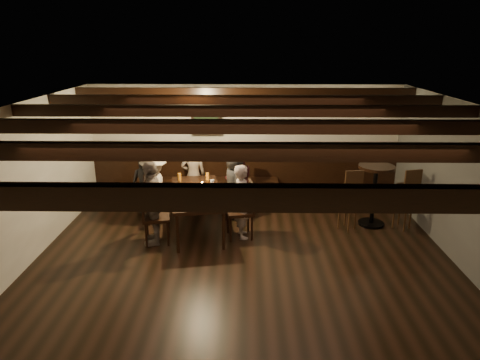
{
  "coord_description": "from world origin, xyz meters",
  "views": [
    {
      "loc": [
        0.04,
        -5.39,
        3.23
      ],
      "look_at": [
        -0.07,
        1.3,
        1.06
      ],
      "focal_mm": 32.0,
      "sensor_mm": 36.0,
      "label": 1
    }
  ],
  "objects_px": {
    "person_bench_centre": "(193,176)",
    "person_right_far": "(243,201)",
    "chair_right_far": "(241,220)",
    "person_bench_right": "(239,180)",
    "chair_right_near": "(233,204)",
    "bar_stool_right": "(404,206)",
    "dining_table": "(197,195)",
    "chair_left_near": "(157,206)",
    "person_right_near": "(235,184)",
    "person_bench_left": "(147,183)",
    "high_top_table": "(375,186)",
    "bar_stool_left": "(348,207)",
    "person_left_far": "(152,203)",
    "chair_left_far": "(156,226)",
    "person_left_near": "(154,188)"
  },
  "relations": [
    {
      "from": "person_bench_centre",
      "to": "person_right_near",
      "type": "relative_size",
      "value": 1.03
    },
    {
      "from": "chair_left_near",
      "to": "person_right_far",
      "type": "xyz_separation_m",
      "value": [
        1.6,
        -0.63,
        0.35
      ]
    },
    {
      "from": "person_left_near",
      "to": "bar_stool_right",
      "type": "xyz_separation_m",
      "value": [
        4.51,
        -0.24,
        -0.23
      ]
    },
    {
      "from": "person_right_far",
      "to": "high_top_table",
      "type": "xyz_separation_m",
      "value": [
        2.38,
        0.54,
        0.1
      ]
    },
    {
      "from": "high_top_table",
      "to": "bar_stool_right",
      "type": "height_order",
      "value": "bar_stool_right"
    },
    {
      "from": "person_bench_right",
      "to": "high_top_table",
      "type": "relative_size",
      "value": 1.04
    },
    {
      "from": "person_right_far",
      "to": "person_bench_centre",
      "type": "bearing_deg",
      "value": 26.57
    },
    {
      "from": "chair_left_far",
      "to": "person_left_near",
      "type": "relative_size",
      "value": 0.72
    },
    {
      "from": "chair_right_far",
      "to": "person_bench_right",
      "type": "distance_m",
      "value": 1.39
    },
    {
      "from": "dining_table",
      "to": "chair_left_near",
      "type": "relative_size",
      "value": 2.07
    },
    {
      "from": "chair_left_far",
      "to": "person_right_far",
      "type": "relative_size",
      "value": 0.74
    },
    {
      "from": "chair_right_near",
      "to": "bar_stool_right",
      "type": "distance_m",
      "value": 3.11
    },
    {
      "from": "person_left_near",
      "to": "person_right_far",
      "type": "distance_m",
      "value": 1.75
    },
    {
      "from": "person_bench_left",
      "to": "person_right_far",
      "type": "bearing_deg",
      "value": 140.71
    },
    {
      "from": "person_left_near",
      "to": "person_right_near",
      "type": "height_order",
      "value": "person_right_near"
    },
    {
      "from": "chair_right_far",
      "to": "person_bench_centre",
      "type": "relative_size",
      "value": 0.72
    },
    {
      "from": "person_bench_right",
      "to": "person_right_far",
      "type": "height_order",
      "value": "person_right_far"
    },
    {
      "from": "bar_stool_right",
      "to": "person_left_far",
      "type": "bearing_deg",
      "value": 174.07
    },
    {
      "from": "chair_right_far",
      "to": "person_bench_right",
      "type": "height_order",
      "value": "person_bench_right"
    },
    {
      "from": "dining_table",
      "to": "person_right_near",
      "type": "bearing_deg",
      "value": 30.96
    },
    {
      "from": "chair_right_near",
      "to": "high_top_table",
      "type": "xyz_separation_m",
      "value": [
        2.57,
        -0.34,
        0.49
      ]
    },
    {
      "from": "chair_left_far",
      "to": "bar_stool_right",
      "type": "bearing_deg",
      "value": 88.43
    },
    {
      "from": "chair_right_far",
      "to": "high_top_table",
      "type": "distance_m",
      "value": 2.51
    },
    {
      "from": "person_bench_left",
      "to": "bar_stool_left",
      "type": "height_order",
      "value": "person_bench_left"
    },
    {
      "from": "person_bench_right",
      "to": "person_right_far",
      "type": "distance_m",
      "value": 1.36
    },
    {
      "from": "bar_stool_left",
      "to": "bar_stool_right",
      "type": "height_order",
      "value": "same"
    },
    {
      "from": "person_bench_left",
      "to": "chair_left_near",
      "type": "bearing_deg",
      "value": 111.76
    },
    {
      "from": "person_bench_left",
      "to": "chair_right_far",
      "type": "bearing_deg",
      "value": 140.21
    },
    {
      "from": "high_top_table",
      "to": "bar_stool_left",
      "type": "xyz_separation_m",
      "value": [
        -0.5,
        -0.21,
        -0.32
      ]
    },
    {
      "from": "bar_stool_left",
      "to": "bar_stool_right",
      "type": "distance_m",
      "value": 1.0
    },
    {
      "from": "chair_left_far",
      "to": "chair_right_near",
      "type": "xyz_separation_m",
      "value": [
        1.26,
        1.14,
        -0.03
      ]
    },
    {
      "from": "person_bench_left",
      "to": "person_right_near",
      "type": "bearing_deg",
      "value": 164.74
    },
    {
      "from": "dining_table",
      "to": "person_bench_centre",
      "type": "bearing_deg",
      "value": 90.0
    },
    {
      "from": "person_bench_centre",
      "to": "person_left_near",
      "type": "xyz_separation_m",
      "value": [
        -0.63,
        -0.72,
        -0.02
      ]
    },
    {
      "from": "person_bench_centre",
      "to": "person_right_far",
      "type": "height_order",
      "value": "person_bench_centre"
    },
    {
      "from": "bar_stool_left",
      "to": "chair_right_far",
      "type": "bearing_deg",
      "value": -177.93
    },
    {
      "from": "person_bench_centre",
      "to": "chair_left_far",
      "type": "bearing_deg",
      "value": 64.36
    },
    {
      "from": "person_left_far",
      "to": "person_right_far",
      "type": "xyz_separation_m",
      "value": [
        1.48,
        0.26,
        -0.07
      ]
    },
    {
      "from": "person_bench_left",
      "to": "person_bench_centre",
      "type": "distance_m",
      "value": 0.91
    },
    {
      "from": "person_bench_right",
      "to": "bar_stool_right",
      "type": "relative_size",
      "value": 1.03
    },
    {
      "from": "chair_left_far",
      "to": "person_bench_centre",
      "type": "bearing_deg",
      "value": 154.36
    },
    {
      "from": "high_top_table",
      "to": "person_left_far",
      "type": "bearing_deg",
      "value": -168.28
    },
    {
      "from": "person_left_far",
      "to": "person_right_near",
      "type": "distance_m",
      "value": 1.75
    },
    {
      "from": "dining_table",
      "to": "chair_left_near",
      "type": "bearing_deg",
      "value": 148.01
    },
    {
      "from": "chair_right_near",
      "to": "bar_stool_left",
      "type": "distance_m",
      "value": 2.14
    },
    {
      "from": "chair_right_near",
      "to": "person_bench_right",
      "type": "distance_m",
      "value": 0.59
    },
    {
      "from": "person_bench_centre",
      "to": "person_right_far",
      "type": "xyz_separation_m",
      "value": [
        1.0,
        -1.35,
        -0.03
      ]
    },
    {
      "from": "person_left_far",
      "to": "chair_left_far",
      "type": "bearing_deg",
      "value": 90.0
    },
    {
      "from": "chair_right_far",
      "to": "person_bench_right",
      "type": "bearing_deg",
      "value": -7.57
    },
    {
      "from": "person_left_far",
      "to": "person_right_far",
      "type": "distance_m",
      "value": 1.5
    }
  ]
}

